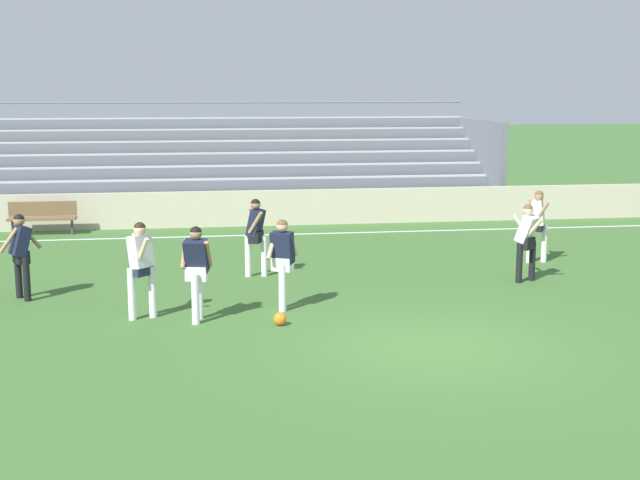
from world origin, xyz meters
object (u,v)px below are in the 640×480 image
Objects in this scene: bleacher_stand at (205,164)px; player_dark_pressing_high at (282,256)px; player_white_wide_right at (527,236)px; bench_far_right at (42,215)px; player_dark_wide_left at (21,249)px; player_white_overlapping at (141,261)px; player_dark_dropping_back at (197,265)px; soccer_ball at (280,319)px; player_white_deep_cover at (538,220)px; player_dark_on_ball at (256,231)px.

player_dark_pressing_high is (1.14, -13.22, -0.55)m from bleacher_stand.
bleacher_stand is 13.30m from player_white_wide_right.
player_dark_wide_left is at bearing -83.51° from bench_far_right.
player_dark_wide_left is 2.87m from player_white_overlapping.
player_dark_dropping_back is at bearing -18.90° from player_white_overlapping.
bench_far_right reaches higher than soccer_ball.
player_white_wide_right is (5.18, 1.54, -0.02)m from player_dark_pressing_high.
player_dark_dropping_back is 1.68m from soccer_ball.
bleacher_stand is 11.08× the size of player_white_overlapping.
bench_far_right is 8.18× the size of soccer_ball.
player_dark_dropping_back is at bearing -162.58° from player_white_wide_right.
bench_far_right is at bearing 122.02° from player_dark_pressing_high.
player_dark_dropping_back is 7.47× the size of soccer_ball.
bleacher_stand is 12.27m from player_white_deep_cover.
player_dark_dropping_back is 0.97× the size of player_white_overlapping.
bench_far_right is at bearing 113.23° from player_dark_dropping_back.
player_dark_dropping_back is 1.02× the size of player_white_wide_right.
player_white_overlapping reaches higher than soccer_ball.
player_dark_wide_left is at bearing -170.03° from player_white_deep_cover.
player_dark_on_ball is (1.26, 3.43, 0.01)m from player_dark_dropping_back.
player_white_wide_right is (6.70, 2.10, -0.03)m from player_dark_dropping_back.
bench_far_right is 9.75m from player_white_overlapping.
player_dark_pressing_high is 1.02× the size of player_white_wide_right.
player_dark_pressing_high reaches higher than bench_far_right.
player_dark_dropping_back is 3.65m from player_dark_on_ball.
soccer_ball is at bearing -145.05° from player_white_deep_cover.
bleacher_stand reaches higher than player_dark_pressing_high.
player_white_wide_right is at bearing -34.56° from bench_far_right.
player_dark_dropping_back is 3.83m from player_dark_wide_left.
player_dark_on_ball is (-0.26, 2.87, 0.01)m from player_dark_pressing_high.
player_dark_pressing_high is at bearing -17.26° from player_dark_wide_left.
player_dark_wide_left is 0.98× the size of player_dark_on_ball.
player_dark_pressing_high is at bearing 81.47° from soccer_ball.
bleacher_stand reaches higher than player_white_overlapping.
player_dark_wide_left is at bearing -179.66° from player_white_wide_right.
player_dark_dropping_back is at bearing -91.55° from bleacher_stand.
player_dark_wide_left is 1.01× the size of player_white_wide_right.
player_dark_pressing_high reaches higher than player_white_wide_right.
bleacher_stand reaches higher than soccer_ball.
player_dark_pressing_high is 1.00× the size of player_dark_dropping_back.
player_white_wide_right is at bearing -118.45° from player_white_deep_cover.
player_dark_pressing_high is at bearing -163.48° from player_white_wide_right.
player_dark_pressing_high is 4.98m from player_dark_wide_left.
bench_far_right is 7.55m from player_dark_wide_left.
bench_far_right is 1.09× the size of player_white_deep_cover.
bleacher_stand is at bearing 84.44° from player_white_overlapping.
player_dark_pressing_high is 0.97× the size of player_white_overlapping.
player_white_deep_cover is at bearing 28.79° from player_dark_pressing_high.
bleacher_stand is at bearing 118.44° from player_white_wide_right.
player_white_deep_cover is (8.65, 3.65, -0.03)m from player_white_overlapping.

